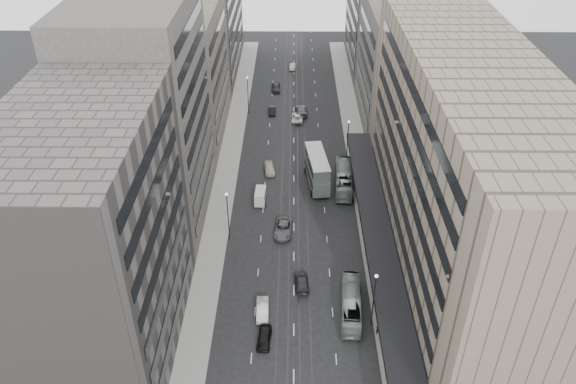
{
  "coord_description": "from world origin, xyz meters",
  "views": [
    {
      "loc": [
        -0.29,
        -54.29,
        53.19
      ],
      "look_at": [
        -0.92,
        16.93,
        5.22
      ],
      "focal_mm": 35.0,
      "sensor_mm": 36.0,
      "label": 1
    }
  ],
  "objects_px": {
    "sedan_0": "(264,337)",
    "double_decker": "(317,169)",
    "bus_far": "(344,179)",
    "pedestrian": "(378,328)",
    "bus_near": "(351,304)",
    "sedan_1": "(262,309)",
    "sedan_2": "(283,229)",
    "panel_van": "(260,196)"
  },
  "relations": [
    {
      "from": "sedan_2",
      "to": "pedestrian",
      "type": "xyz_separation_m",
      "value": [
        11.95,
        -20.2,
        0.33
      ]
    },
    {
      "from": "double_decker",
      "to": "sedan_1",
      "type": "relative_size",
      "value": 2.45
    },
    {
      "from": "sedan_0",
      "to": "pedestrian",
      "type": "bearing_deg",
      "value": 9.15
    },
    {
      "from": "sedan_0",
      "to": "double_decker",
      "type": "bearing_deg",
      "value": 82.06
    },
    {
      "from": "sedan_0",
      "to": "sedan_2",
      "type": "xyz_separation_m",
      "value": [
        1.96,
        21.42,
        0.08
      ]
    },
    {
      "from": "double_decker",
      "to": "pedestrian",
      "type": "distance_m",
      "value": 34.57
    },
    {
      "from": "panel_van",
      "to": "sedan_2",
      "type": "bearing_deg",
      "value": -61.48
    },
    {
      "from": "double_decker",
      "to": "sedan_2",
      "type": "relative_size",
      "value": 1.91
    },
    {
      "from": "bus_far",
      "to": "sedan_1",
      "type": "xyz_separation_m",
      "value": [
        -12.5,
        -29.77,
        -0.9
      ]
    },
    {
      "from": "panel_van",
      "to": "pedestrian",
      "type": "relative_size",
      "value": 2.0
    },
    {
      "from": "bus_far",
      "to": "sedan_1",
      "type": "distance_m",
      "value": 32.3
    },
    {
      "from": "double_decker",
      "to": "panel_van",
      "type": "xyz_separation_m",
      "value": [
        -9.45,
        -5.67,
        -1.75
      ]
    },
    {
      "from": "sedan_0",
      "to": "sedan_2",
      "type": "height_order",
      "value": "sedan_2"
    },
    {
      "from": "double_decker",
      "to": "sedan_0",
      "type": "bearing_deg",
      "value": -109.15
    },
    {
      "from": "bus_near",
      "to": "pedestrian",
      "type": "height_order",
      "value": "bus_near"
    },
    {
      "from": "bus_near",
      "to": "sedan_1",
      "type": "height_order",
      "value": "bus_near"
    },
    {
      "from": "bus_far",
      "to": "panel_van",
      "type": "bearing_deg",
      "value": 22.89
    },
    {
      "from": "bus_far",
      "to": "pedestrian",
      "type": "height_order",
      "value": "bus_far"
    },
    {
      "from": "sedan_2",
      "to": "double_decker",
      "type": "bearing_deg",
      "value": 72.9
    },
    {
      "from": "double_decker",
      "to": "pedestrian",
      "type": "relative_size",
      "value": 5.59
    },
    {
      "from": "pedestrian",
      "to": "double_decker",
      "type": "bearing_deg",
      "value": -104.95
    },
    {
      "from": "panel_van",
      "to": "sedan_1",
      "type": "relative_size",
      "value": 0.88
    },
    {
      "from": "sedan_1",
      "to": "pedestrian",
      "type": "bearing_deg",
      "value": -15.27
    },
    {
      "from": "bus_far",
      "to": "sedan_0",
      "type": "xyz_separation_m",
      "value": [
        -12.07,
        -34.37,
        -0.93
      ]
    },
    {
      "from": "sedan_1",
      "to": "sedan_2",
      "type": "distance_m",
      "value": 16.99
    },
    {
      "from": "panel_van",
      "to": "double_decker",
      "type": "bearing_deg",
      "value": 33.72
    },
    {
      "from": "panel_van",
      "to": "sedan_0",
      "type": "xyz_separation_m",
      "value": [
        1.93,
        -29.47,
        -0.6
      ]
    },
    {
      "from": "double_decker",
      "to": "sedan_0",
      "type": "xyz_separation_m",
      "value": [
        -7.52,
        -35.14,
        -2.35
      ]
    },
    {
      "from": "panel_van",
      "to": "pedestrian",
      "type": "xyz_separation_m",
      "value": [
        15.83,
        -28.25,
        -0.19
      ]
    },
    {
      "from": "bus_far",
      "to": "sedan_1",
      "type": "relative_size",
      "value": 2.68
    },
    {
      "from": "bus_near",
      "to": "double_decker",
      "type": "xyz_separation_m",
      "value": [
        -3.35,
        30.13,
        1.61
      ]
    },
    {
      "from": "panel_van",
      "to": "bus_near",
      "type": "bearing_deg",
      "value": -59.63
    },
    {
      "from": "sedan_2",
      "to": "bus_far",
      "type": "bearing_deg",
      "value": 56.99
    },
    {
      "from": "sedan_1",
      "to": "pedestrian",
      "type": "height_order",
      "value": "pedestrian"
    },
    {
      "from": "bus_near",
      "to": "sedan_0",
      "type": "xyz_separation_m",
      "value": [
        -10.87,
        -5.01,
        -0.74
      ]
    },
    {
      "from": "sedan_2",
      "to": "sedan_0",
      "type": "bearing_deg",
      "value": -90.24
    },
    {
      "from": "bus_far",
      "to": "sedan_2",
      "type": "xyz_separation_m",
      "value": [
        -10.11,
        -12.95,
        -0.84
      ]
    },
    {
      "from": "panel_van",
      "to": "sedan_2",
      "type": "xyz_separation_m",
      "value": [
        3.88,
        -8.05,
        -0.52
      ]
    },
    {
      "from": "double_decker",
      "to": "panel_van",
      "type": "height_order",
      "value": "double_decker"
    },
    {
      "from": "panel_van",
      "to": "sedan_2",
      "type": "relative_size",
      "value": 0.68
    },
    {
      "from": "sedan_0",
      "to": "panel_van",
      "type": "bearing_deg",
      "value": 97.88
    },
    {
      "from": "double_decker",
      "to": "sedan_2",
      "type": "bearing_deg",
      "value": -119.15
    }
  ]
}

